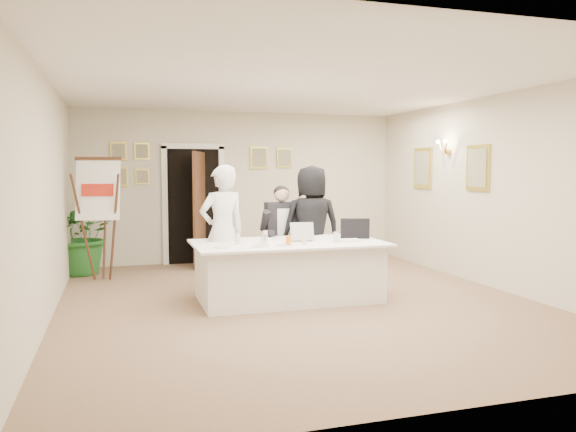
# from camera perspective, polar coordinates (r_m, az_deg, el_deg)

# --- Properties ---
(floor) EXTENTS (7.00, 7.00, 0.00)m
(floor) POSITION_cam_1_polar(r_m,az_deg,el_deg) (7.44, 1.01, -8.68)
(floor) COLOR brown
(floor) RESTS_ON ground
(ceiling) EXTENTS (6.00, 7.00, 0.02)m
(ceiling) POSITION_cam_1_polar(r_m,az_deg,el_deg) (7.31, 1.04, 13.19)
(ceiling) COLOR white
(ceiling) RESTS_ON wall_back
(wall_back) EXTENTS (6.00, 0.10, 2.80)m
(wall_back) POSITION_cam_1_polar(r_m,az_deg,el_deg) (10.62, -4.80, 2.97)
(wall_back) COLOR beige
(wall_back) RESTS_ON floor
(wall_front) EXTENTS (6.00, 0.10, 2.80)m
(wall_front) POSITION_cam_1_polar(r_m,az_deg,el_deg) (4.06, 16.38, -0.04)
(wall_front) COLOR beige
(wall_front) RESTS_ON floor
(wall_left) EXTENTS (0.10, 7.00, 2.80)m
(wall_left) POSITION_cam_1_polar(r_m,az_deg,el_deg) (6.93, -23.30, 1.67)
(wall_left) COLOR beige
(wall_left) RESTS_ON floor
(wall_right) EXTENTS (0.10, 7.00, 2.80)m
(wall_right) POSITION_cam_1_polar(r_m,az_deg,el_deg) (8.65, 20.32, 2.29)
(wall_right) COLOR beige
(wall_right) RESTS_ON floor
(doorway) EXTENTS (1.14, 0.86, 2.20)m
(doorway) POSITION_cam_1_polar(r_m,az_deg,el_deg) (10.31, -9.37, 0.89)
(doorway) COLOR black
(doorway) RESTS_ON floor
(pictures_back_wall) EXTENTS (3.40, 0.06, 0.80)m
(pictures_back_wall) POSITION_cam_1_polar(r_m,az_deg,el_deg) (10.45, -9.09, 5.37)
(pictures_back_wall) COLOR gold
(pictures_back_wall) RESTS_ON wall_back
(pictures_right_wall) EXTENTS (0.06, 2.20, 0.80)m
(pictures_right_wall) POSITION_cam_1_polar(r_m,az_deg,el_deg) (9.61, 15.90, 4.71)
(pictures_right_wall) COLOR gold
(pictures_right_wall) RESTS_ON wall_right
(wall_sconce) EXTENTS (0.20, 0.30, 0.24)m
(wall_sconce) POSITION_cam_1_polar(r_m,az_deg,el_deg) (9.58, 15.59, 6.81)
(wall_sconce) COLOR #B28739
(wall_sconce) RESTS_ON wall_right
(conference_table) EXTENTS (2.49, 1.34, 0.78)m
(conference_table) POSITION_cam_1_polar(r_m,az_deg,el_deg) (7.45, 0.03, -5.56)
(conference_table) COLOR silver
(conference_table) RESTS_ON floor
(seated_man) EXTENTS (0.65, 0.69, 1.51)m
(seated_man) POSITION_cam_1_polar(r_m,az_deg,el_deg) (8.37, -0.58, -1.93)
(seated_man) COLOR black
(seated_man) RESTS_ON floor
(flip_chart) EXTENTS (0.68, 0.48, 1.88)m
(flip_chart) POSITION_cam_1_polar(r_m,az_deg,el_deg) (9.10, -18.49, -0.92)
(flip_chart) COLOR #382712
(flip_chart) RESTS_ON floor
(standing_man) EXTENTS (0.74, 0.59, 1.79)m
(standing_man) POSITION_cam_1_polar(r_m,az_deg,el_deg) (7.55, -6.68, -1.62)
(standing_man) COLOR silver
(standing_man) RESTS_ON floor
(standing_woman) EXTENTS (0.91, 0.63, 1.79)m
(standing_woman) POSITION_cam_1_polar(r_m,az_deg,el_deg) (8.29, 2.40, -1.01)
(standing_woman) COLOR black
(standing_woman) RESTS_ON floor
(potted_palm) EXTENTS (1.43, 1.31, 1.35)m
(potted_palm) POSITION_cam_1_polar(r_m,az_deg,el_deg) (9.83, -20.15, -1.69)
(potted_palm) COLOR #1F5E21
(potted_palm) RESTS_ON floor
(laptop) EXTENTS (0.34, 0.37, 0.28)m
(laptop) POSITION_cam_1_polar(r_m,az_deg,el_deg) (7.51, 1.16, -1.46)
(laptop) COLOR #B7BABC
(laptop) RESTS_ON conference_table
(laptop_bag) EXTENTS (0.41, 0.23, 0.28)m
(laptop_bag) POSITION_cam_1_polar(r_m,az_deg,el_deg) (7.81, 6.82, -1.26)
(laptop_bag) COLOR black
(laptop_bag) RESTS_ON conference_table
(paper_stack) EXTENTS (0.29, 0.21, 0.03)m
(paper_stack) POSITION_cam_1_polar(r_m,az_deg,el_deg) (7.48, 6.22, -2.47)
(paper_stack) COLOR white
(paper_stack) RESTS_ON conference_table
(plate_left) EXTENTS (0.27, 0.27, 0.01)m
(plate_left) POSITION_cam_1_polar(r_m,az_deg,el_deg) (6.90, -6.59, -3.15)
(plate_left) COLOR white
(plate_left) RESTS_ON conference_table
(plate_mid) EXTENTS (0.28, 0.28, 0.01)m
(plate_mid) POSITION_cam_1_polar(r_m,az_deg,el_deg) (6.93, -2.76, -3.08)
(plate_mid) COLOR white
(plate_mid) RESTS_ON conference_table
(plate_near) EXTENTS (0.21, 0.21, 0.01)m
(plate_near) POSITION_cam_1_polar(r_m,az_deg,el_deg) (7.01, -0.30, -2.99)
(plate_near) COLOR white
(plate_near) RESTS_ON conference_table
(glass_a) EXTENTS (0.08, 0.08, 0.14)m
(glass_a) POSITION_cam_1_polar(r_m,az_deg,el_deg) (7.17, -5.14, -2.33)
(glass_a) COLOR silver
(glass_a) RESTS_ON conference_table
(glass_b) EXTENTS (0.06, 0.06, 0.14)m
(glass_b) POSITION_cam_1_polar(r_m,az_deg,el_deg) (7.12, 1.66, -2.36)
(glass_b) COLOR silver
(glass_b) RESTS_ON conference_table
(glass_c) EXTENTS (0.08, 0.08, 0.14)m
(glass_c) POSITION_cam_1_polar(r_m,az_deg,el_deg) (7.34, 4.88, -2.16)
(glass_c) COLOR silver
(glass_c) RESTS_ON conference_table
(glass_d) EXTENTS (0.07, 0.07, 0.14)m
(glass_d) POSITION_cam_1_polar(r_m,az_deg,el_deg) (7.50, -2.33, -2.00)
(glass_d) COLOR silver
(glass_d) RESTS_ON conference_table
(oj_glass) EXTENTS (0.07, 0.07, 0.13)m
(oj_glass) POSITION_cam_1_polar(r_m,az_deg,el_deg) (6.99, 0.05, -2.53)
(oj_glass) COLOR orange
(oj_glass) RESTS_ON conference_table
(steel_jug) EXTENTS (0.09, 0.09, 0.11)m
(steel_jug) POSITION_cam_1_polar(r_m,az_deg,el_deg) (7.22, -2.43, -2.39)
(steel_jug) COLOR silver
(steel_jug) RESTS_ON conference_table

